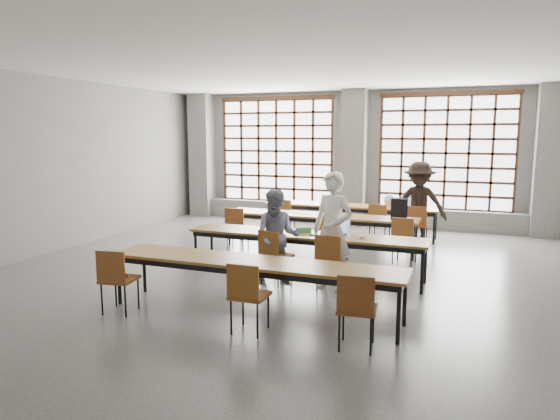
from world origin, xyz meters
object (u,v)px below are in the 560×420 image
(chair_front_right, at_px, (330,257))
(chair_mid_centre, at_px, (331,231))
(chair_back_mid, at_px, (379,219))
(chair_near_left, at_px, (116,275))
(desk_row_a, at_px, (350,208))
(plastic_bag, at_px, (389,200))
(desk_row_b, at_px, (319,218))
(chair_mid_right, at_px, (404,236))
(chair_near_right, at_px, (356,304))
(backpack, at_px, (399,209))
(chair_mid_left, at_px, (236,224))
(green_box, at_px, (304,230))
(red_pouch, at_px, (119,276))
(chair_front_left, at_px, (273,251))
(student_back, at_px, (419,204))
(desk_row_c, at_px, (305,237))
(mouse, at_px, (362,237))
(student_female, at_px, (277,237))
(chair_near_mid, at_px, (247,291))
(laptop_front, at_px, (339,231))
(chair_back_left, at_px, (284,214))
(desk_row_d, at_px, (253,265))
(chair_back_right, at_px, (417,222))
(student_male, at_px, (333,231))
(phone, at_px, (314,235))
(laptop_back, at_px, (410,205))

(chair_front_right, bearing_deg, chair_mid_centre, 104.76)
(chair_back_mid, distance_m, chair_near_left, 6.09)
(desk_row_a, bearing_deg, plastic_bag, 3.18)
(desk_row_b, height_order, chair_mid_right, chair_mid_right)
(chair_near_right, bearing_deg, backpack, 92.05)
(chair_mid_left, height_order, green_box, chair_mid_left)
(red_pouch, bearing_deg, chair_front_left, 52.09)
(chair_mid_right, xyz_separation_m, student_back, (0.08, 1.73, 0.36))
(chair_mid_right, bearing_deg, desk_row_c, -136.46)
(chair_mid_right, distance_m, mouse, 1.50)
(chair_mid_right, distance_m, green_box, 1.99)
(desk_row_c, bearing_deg, student_back, 63.77)
(student_female, bearing_deg, chair_near_mid, -93.10)
(chair_mid_left, relative_size, laptop_front, 2.20)
(chair_back_mid, xyz_separation_m, chair_near_mid, (-0.60, -5.56, 0.00))
(chair_back_left, bearing_deg, chair_front_right, -60.20)
(desk_row_d, relative_size, chair_front_left, 4.55)
(chair_back_mid, xyz_separation_m, chair_back_right, (0.81, -0.00, 0.00))
(chair_back_mid, height_order, chair_mid_centre, same)
(chair_front_right, relative_size, laptop_front, 2.20)
(chair_back_mid, height_order, laptop_front, laptop_front)
(chair_near_left, xyz_separation_m, student_back, (3.30, 5.69, 0.36))
(student_male, bearing_deg, red_pouch, -123.94)
(chair_near_mid, bearing_deg, student_female, 101.31)
(chair_back_mid, bearing_deg, chair_front_left, -106.15)
(chair_mid_right, bearing_deg, chair_mid_left, -179.99)
(chair_back_mid, bearing_deg, desk_row_d, -99.26)
(desk_row_c, relative_size, phone, 30.77)
(laptop_front, relative_size, mouse, 4.09)
(chair_back_left, height_order, chair_mid_right, same)
(backpack, bearing_deg, chair_mid_right, -81.17)
(chair_back_mid, distance_m, student_female, 3.63)
(desk_row_c, distance_m, student_male, 0.82)
(chair_back_left, bearing_deg, chair_front_left, -72.38)
(chair_mid_left, relative_size, green_box, 3.52)
(chair_back_left, bearing_deg, red_pouch, -93.30)
(desk_row_b, relative_size, chair_front_right, 4.55)
(chair_front_left, height_order, student_male, student_male)
(desk_row_b, xyz_separation_m, laptop_back, (1.62, 1.71, 0.13))
(chair_mid_left, relative_size, plastic_bag, 3.08)
(chair_near_mid, xyz_separation_m, laptop_front, (0.43, 2.69, 0.25))
(desk_row_d, xyz_separation_m, chair_near_right, (1.51, -0.63, -0.13))
(chair_front_right, bearing_deg, student_back, 75.96)
(chair_mid_left, distance_m, student_back, 3.89)
(green_box, distance_m, red_pouch, 3.12)
(chair_near_left, relative_size, red_pouch, 4.40)
(laptop_front, bearing_deg, chair_mid_left, 152.94)
(chair_back_left, distance_m, chair_near_mid, 5.78)
(chair_near_left, distance_m, chair_near_right, 3.20)
(desk_row_d, bearing_deg, chair_near_left, -159.59)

